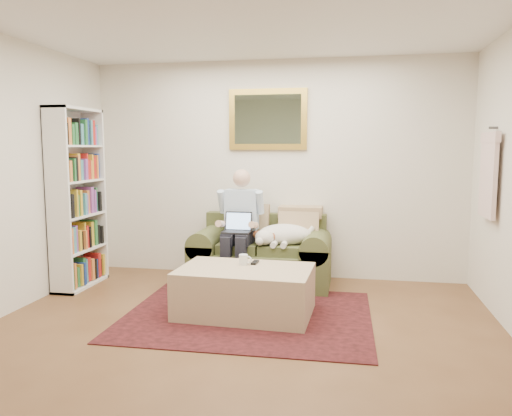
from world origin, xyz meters
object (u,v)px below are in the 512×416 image
(seated_man, at_px, (239,229))
(coffee_mug, at_px, (243,260))
(laptop, at_px, (237,227))
(ottoman, at_px, (245,291))
(bookshelf, at_px, (77,198))
(sofa, at_px, (261,261))
(sleeping_dog, at_px, (285,234))

(seated_man, bearing_deg, coffee_mug, -74.13)
(laptop, relative_size, coffee_mug, 3.04)
(ottoman, distance_m, coffee_mug, 0.31)
(laptop, xyz_separation_m, bookshelf, (-1.78, -0.26, 0.31))
(ottoman, bearing_deg, bookshelf, 163.16)
(laptop, distance_m, coffee_mug, 0.81)
(sofa, bearing_deg, seated_man, -148.55)
(laptop, xyz_separation_m, sleeping_dog, (0.52, 0.13, -0.09))
(sofa, bearing_deg, coffee_mug, -90.21)
(seated_man, distance_m, sleeping_dog, 0.52)
(laptop, distance_m, ottoman, 1.04)
(coffee_mug, xyz_separation_m, bookshelf, (-2.01, 0.49, 0.50))
(ottoman, bearing_deg, sofa, 92.20)
(seated_man, xyz_separation_m, laptop, (-0.00, -0.06, 0.03))
(seated_man, bearing_deg, laptop, -90.00)
(seated_man, bearing_deg, bookshelf, -169.66)
(sofa, distance_m, seated_man, 0.48)
(sofa, relative_size, bookshelf, 0.78)
(sofa, distance_m, ottoman, 1.09)
(sleeping_dog, xyz_separation_m, ottoman, (-0.24, -1.01, -0.38))
(seated_man, xyz_separation_m, bookshelf, (-1.78, -0.32, 0.34))
(sofa, height_order, laptop, laptop)
(ottoman, bearing_deg, sleeping_dog, 76.67)
(sofa, height_order, sleeping_dog, sofa)
(sofa, distance_m, bookshelf, 2.19)
(laptop, bearing_deg, coffee_mug, -72.92)
(seated_man, xyz_separation_m, coffee_mug, (0.23, -0.82, -0.16))
(bookshelf, bearing_deg, sleeping_dog, 9.62)
(sleeping_dog, relative_size, coffee_mug, 6.46)
(sofa, relative_size, sleeping_dog, 2.43)
(sleeping_dog, distance_m, coffee_mug, 0.93)
(sleeping_dog, bearing_deg, coffee_mug, -107.94)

